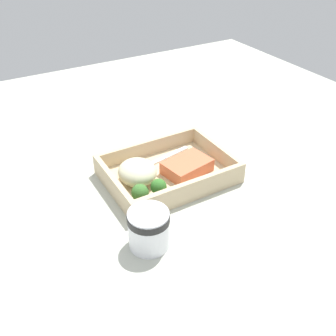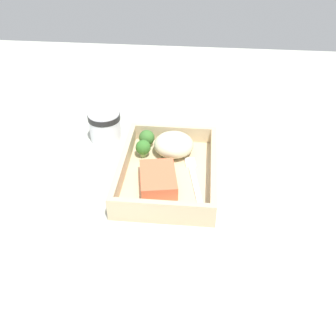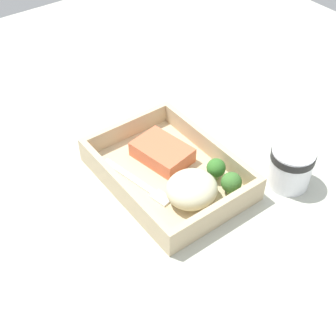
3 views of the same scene
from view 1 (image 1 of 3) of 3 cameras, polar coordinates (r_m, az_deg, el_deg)
name	(u,v)px [view 1 (image 1 of 3)]	position (r cm, az deg, el deg)	size (l,w,h in cm)	color
ground_plane	(168,181)	(91.39, 0.00, -1.91)	(160.00, 160.00, 2.00)	#B4B8A9
takeout_tray	(168,176)	(90.45, 0.00, -1.10)	(28.07, 20.44, 1.20)	#C9B38B
tray_rim	(168,167)	(89.01, 0.00, 0.22)	(28.07, 20.44, 3.82)	#C9B38B
salmon_fillet	(187,167)	(89.82, 2.77, 0.21)	(10.41, 7.24, 3.00)	#DF6943
mashed_potatoes	(137,172)	(86.26, -4.47, -0.59)	(8.45, 9.00, 5.20)	beige
broccoli_floret_1	(140,193)	(80.76, -4.08, -3.64)	(3.65, 3.65, 4.19)	#779E58
broccoli_floret_2	(159,187)	(82.03, -1.38, -2.77)	(3.41, 3.41, 4.18)	#7EA862
fork	(159,160)	(94.32, -1.26, 1.15)	(15.82, 4.64, 0.44)	white
paper_cup	(149,227)	(71.70, -2.82, -8.62)	(7.74, 7.74, 7.64)	white
receipt_slip	(260,168)	(96.23, 13.19, -0.05)	(7.32, 11.35, 0.24)	white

